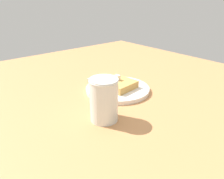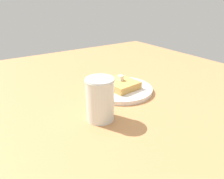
{
  "view_description": "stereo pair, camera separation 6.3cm",
  "coord_description": "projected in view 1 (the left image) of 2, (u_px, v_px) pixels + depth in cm",
  "views": [
    {
      "loc": [
        40.11,
        49.79,
        32.71
      ],
      "look_at": [
        3.13,
        5.73,
        7.38
      ],
      "focal_mm": 35.0,
      "sensor_mm": 36.0,
      "label": 1
    },
    {
      "loc": [
        35.09,
        53.56,
        32.71
      ],
      "look_at": [
        3.13,
        5.73,
        7.38
      ],
      "focal_mm": 35.0,
      "sensor_mm": 36.0,
      "label": 2
    }
  ],
  "objects": [
    {
      "name": "syrup_jar",
      "position": [
        104.0,
        102.0,
        0.55
      ],
      "size": [
        7.33,
        7.33,
        11.18
      ],
      "color": "#5D250A",
      "rests_on": "table_surface"
    },
    {
      "name": "butter_pat_primary",
      "position": [
        117.0,
        78.0,
        0.72
      ],
      "size": [
        1.73,
        1.87,
        1.67
      ],
      "primitive_type": "cube",
      "rotation": [
        0.0,
        0.0,
        1.71
      ],
      "color": "#F9E9CB",
      "rests_on": "toast_slice_center"
    },
    {
      "name": "table_surface",
      "position": [
        108.0,
        98.0,
        0.71
      ],
      "size": [
        125.09,
        125.09,
        2.88
      ],
      "primitive_type": "cube",
      "color": "#BA7E4C",
      "rests_on": "ground"
    },
    {
      "name": "fork",
      "position": [
        112.0,
        80.0,
        0.78
      ],
      "size": [
        12.56,
        12.09,
        0.36
      ],
      "color": "silver",
      "rests_on": "plate"
    },
    {
      "name": "plate",
      "position": [
        118.0,
        89.0,
        0.72
      ],
      "size": [
        21.0,
        21.0,
        1.36
      ],
      "color": "silver",
      "rests_on": "table_surface"
    },
    {
      "name": "toast_slice_center",
      "position": [
        118.0,
        84.0,
        0.72
      ],
      "size": [
        10.34,
        11.4,
        2.32
      ],
      "primitive_type": "cube",
      "rotation": [
        0.0,
        0.0,
        0.12
      ],
      "color": "tan",
      "rests_on": "plate"
    }
  ]
}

